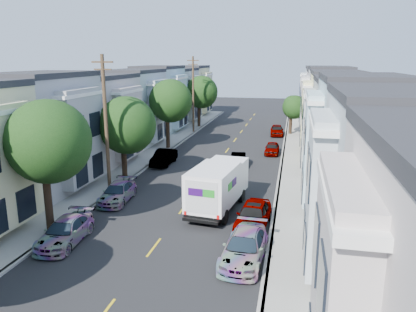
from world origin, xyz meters
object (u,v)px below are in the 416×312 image
parked_right_a (245,248)px  parked_right_c (272,148)px  tree_c (126,125)px  lead_sedan (238,160)px  tree_b (47,142)px  parked_left_d (164,157)px  parked_right_b (253,215)px  tree_d (170,101)px  parked_right_d (277,130)px  utility_pole_far (193,95)px  parked_left_b (65,232)px  tree_e (201,92)px  utility_pole_near (106,125)px  parked_left_c (118,193)px  fedex_truck (218,185)px  tree_far_r (294,107)px

parked_right_a → parked_right_c: bearing=93.4°
tree_c → lead_sedan: tree_c is taller
tree_b → parked_left_d: tree_b is taller
parked_right_a → parked_right_b: bearing=93.4°
lead_sedan → tree_d: bearing=139.5°
parked_left_d → parked_right_d: 20.00m
utility_pole_far → parked_left_b: bearing=-87.7°
tree_e → parked_right_c: size_ratio=1.97×
utility_pole_near → parked_right_d: 28.83m
tree_e → parked_right_d: size_ratio=1.74×
utility_pole_far → parked_left_c: bearing=-87.1°
tree_e → parked_left_d: bearing=-86.3°
utility_pole_near → parked_right_a: (11.20, -8.42, -4.44)m
lead_sedan → parked_left_c: size_ratio=0.86×
tree_c → utility_pole_near: size_ratio=0.69×
tree_e → utility_pole_near: size_ratio=0.75×
parked_left_c → tree_d: bearing=90.3°
utility_pole_far → parked_left_b: utility_pole_far is taller
fedex_truck → utility_pole_near: bearing=175.6°
tree_far_r → lead_sedan: (-4.81, -17.65, -3.01)m
fedex_truck → parked_right_b: fedex_truck is taller
utility_pole_far → parked_left_c: utility_pole_far is taller
tree_d → parked_right_c: (11.20, -0.18, -4.72)m
tree_c → parked_right_b: (11.20, -7.73, -3.80)m
tree_d → tree_far_r: 17.71m
lead_sedan → tree_far_r: bearing=69.7°
tree_b → fedex_truck: size_ratio=1.19×
utility_pole_far → tree_b: bearing=-90.0°
tree_c → tree_d: 12.01m
tree_far_r → parked_left_d: bearing=-122.6°
utility_pole_far → parked_left_d: bearing=-85.4°
tree_e → lead_sedan: tree_e is taller
tree_far_r → parked_left_b: bearing=-108.3°
utility_pole_far → tree_far_r: bearing=5.1°
utility_pole_near → lead_sedan: (8.39, 9.54, -4.54)m
tree_far_r → parked_left_d: (-11.80, -18.43, -2.91)m
tree_c → parked_right_c: bearing=46.5°
tree_b → utility_pole_far: bearing=90.0°
parked_left_d → parked_right_b: (9.80, -12.97, 0.06)m
tree_d → parked_right_a: 26.81m
tree_c → utility_pole_far: size_ratio=0.69×
parked_left_d → parked_right_c: size_ratio=1.11×
parked_left_b → parked_left_d: size_ratio=1.04×
tree_e → parked_right_a: size_ratio=1.58×
parked_left_d → fedex_truck: bearing=-55.2°
lead_sedan → parked_left_b: parked_left_b is taller
tree_c → fedex_truck: 10.49m
tree_b → tree_d: bearing=90.0°
utility_pole_near → parked_right_c: (11.20, 15.32, -4.54)m
tree_c → parked_right_a: tree_c is taller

